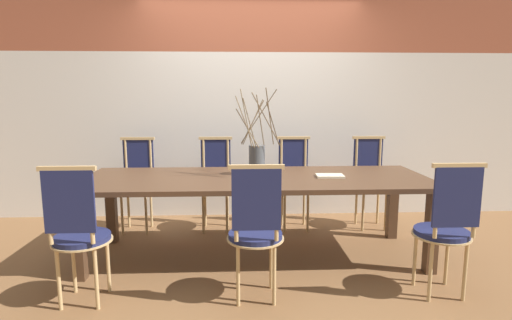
# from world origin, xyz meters

# --- Properties ---
(ground_plane) EXTENTS (16.00, 16.00, 0.00)m
(ground_plane) POSITION_xyz_m (0.00, 0.00, 0.00)
(ground_plane) COLOR brown
(wall_rear) EXTENTS (12.00, 0.06, 3.20)m
(wall_rear) POSITION_xyz_m (0.00, 1.31, 1.60)
(wall_rear) COLOR silver
(wall_rear) RESTS_ON ground_plane
(dining_table) EXTENTS (3.00, 1.03, 0.72)m
(dining_table) POSITION_xyz_m (0.00, 0.00, 0.65)
(dining_table) COLOR #4C3321
(dining_table) RESTS_ON ground_plane
(chair_near_leftend) EXTENTS (0.40, 0.40, 0.99)m
(chair_near_leftend) POSITION_xyz_m (-1.23, -0.79, 0.53)
(chair_near_leftend) COLOR #1E234C
(chair_near_leftend) RESTS_ON ground_plane
(chair_near_left) EXTENTS (0.40, 0.40, 0.99)m
(chair_near_left) POSITION_xyz_m (-0.04, -0.79, 0.53)
(chair_near_left) COLOR #1E234C
(chair_near_left) RESTS_ON ground_plane
(chair_near_center) EXTENTS (0.40, 0.40, 0.99)m
(chair_near_center) POSITION_xyz_m (1.29, -0.79, 0.53)
(chair_near_center) COLOR #1E234C
(chair_near_center) RESTS_ON ground_plane
(chair_far_leftend) EXTENTS (0.40, 0.40, 0.99)m
(chair_far_leftend) POSITION_xyz_m (-1.23, 0.79, 0.53)
(chair_far_leftend) COLOR #1E234C
(chair_far_leftend) RESTS_ON ground_plane
(chair_far_left) EXTENTS (0.40, 0.40, 0.99)m
(chair_far_left) POSITION_xyz_m (-0.40, 0.79, 0.53)
(chair_far_left) COLOR #1E234C
(chair_far_left) RESTS_ON ground_plane
(chair_far_center) EXTENTS (0.40, 0.40, 0.99)m
(chair_far_center) POSITION_xyz_m (0.45, 0.79, 0.53)
(chair_far_center) COLOR #1E234C
(chair_far_center) RESTS_ON ground_plane
(chair_far_right) EXTENTS (0.40, 0.40, 0.99)m
(chair_far_right) POSITION_xyz_m (1.29, 0.79, 0.53)
(chair_far_right) COLOR #1E234C
(chair_far_right) RESTS_ON ground_plane
(vase_centerpiece) EXTENTS (0.40, 0.40, 0.77)m
(vase_centerpiece) POSITION_xyz_m (0.01, 0.09, 0.88)
(vase_centerpiece) COLOR #4C5156
(vase_centerpiece) RESTS_ON dining_table
(book_stack) EXTENTS (0.24, 0.17, 0.02)m
(book_stack) POSITION_xyz_m (0.64, -0.03, 0.73)
(book_stack) COLOR beige
(book_stack) RESTS_ON dining_table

